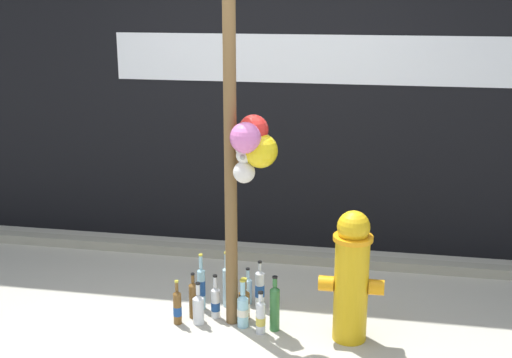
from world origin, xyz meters
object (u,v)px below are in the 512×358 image
Objects in this scene: bottle_8 at (275,307)px; bottle_4 at (244,303)px; bottle_2 at (215,302)px; bottle_7 at (198,308)px; bottle_1 at (227,284)px; bottle_9 at (243,309)px; bottle_5 at (177,307)px; memorial_post at (241,101)px; bottle_0 at (261,317)px; bottle_6 at (260,289)px; fire_hydrant at (352,276)px; bottle_11 at (201,287)px; bottle_10 at (248,289)px; bottle_3 at (193,299)px.

bottle_4 is at bearing 152.66° from bottle_8.
bottle_2 reaches higher than bottle_7.
bottle_1 is 1.21× the size of bottle_9.
bottle_4 is 0.95× the size of bottle_5.
bottle_0 is at bearing -34.47° from memorial_post.
bottle_0 is 0.44m from bottle_7.
bottle_0 is at bearing -48.34° from bottle_1.
bottle_6 is 0.34m from bottle_8.
bottle_1 reaches higher than bottle_4.
bottle_9 is (-0.72, 0.03, -0.32)m from fire_hydrant.
bottle_4 is (-0.73, 0.14, -0.33)m from fire_hydrant.
bottle_5 is at bearing -179.39° from fire_hydrant.
bottle_6 reaches higher than bottle_0.
bottle_4 is (0.16, -0.17, -0.06)m from bottle_1.
bottle_8 is (0.23, -0.04, -1.36)m from memorial_post.
bottle_5 is at bearing -160.49° from bottle_4.
bottle_1 reaches higher than bottle_7.
bottle_7 is 0.73× the size of bottle_11.
bottle_1 is 0.33m from bottle_7.
memorial_post is 1.42m from bottle_0.
bottle_2 reaches higher than bottle_10.
bottle_0 is 1.08× the size of bottle_10.
bottle_11 reaches higher than bottle_7.
memorial_post is 7.97× the size of bottle_9.
bottle_7 is at bearing 179.18° from fire_hydrant.
bottle_1 is at bearing 131.66° from bottle_0.
fire_hydrant is 1.13m from bottle_3.
bottle_10 is at bearing 39.87° from bottle_3.
bottle_1 reaches higher than bottle_0.
bottle_5 is 0.93× the size of bottle_9.
bottle_3 is (-0.50, 0.13, 0.02)m from bottle_0.
bottle_1 is (-0.31, 0.35, 0.05)m from bottle_0.
bottle_9 is 0.82× the size of bottle_11.
bottle_6 reaches higher than bottle_2.
bottle_0 is 0.55m from bottle_11.
bottle_7 is (-0.29, -0.13, 0.00)m from bottle_4.
bottle_7 is (-0.37, -0.31, -0.03)m from bottle_6.
memorial_post is at bearing 8.79° from bottle_7.
bottle_1 is at bearing 133.84° from bottle_4.
bottle_8 is (0.39, -0.29, -0.00)m from bottle_1.
fire_hydrant is 2.25× the size of bottle_8.
memorial_post is at bearing -27.43° from bottle_11.
bottle_0 is 0.99× the size of bottle_4.
bottle_9 reaches higher than bottle_2.
bottle_5 is 0.61m from bottle_6.
bottle_2 is 0.20m from bottle_4.
memorial_post reaches higher than bottle_10.
bottle_11 is (-0.56, 0.21, -0.00)m from bottle_8.
memorial_post is 8.54× the size of bottle_2.
bottle_2 reaches higher than bottle_4.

